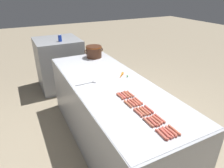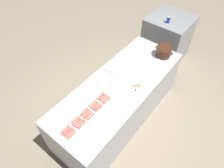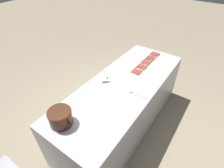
{
  "view_description": "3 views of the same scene",
  "coord_description": "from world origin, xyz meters",
  "px_view_note": "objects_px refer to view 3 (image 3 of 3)",
  "views": [
    {
      "loc": [
        -0.98,
        -1.99,
        1.95
      ],
      "look_at": [
        -0.05,
        -0.15,
        0.95
      ],
      "focal_mm": 32.05,
      "sensor_mm": 36.0,
      "label": 1
    },
    {
      "loc": [
        1.19,
        -1.69,
        3.19
      ],
      "look_at": [
        -0.09,
        -0.08,
        0.9
      ],
      "focal_mm": 32.38,
      "sensor_mm": 36.0,
      "label": 2
    },
    {
      "loc": [
        -0.98,
        1.69,
        2.44
      ],
      "look_at": [
        0.13,
        0.11,
        0.9
      ],
      "focal_mm": 27.53,
      "sensor_mm": 36.0,
      "label": 3
    }
  ],
  "objects_px": {
    "hot_dog_11": "(151,58)",
    "hot_dog_22": "(143,61)",
    "hot_dog_1": "(154,59)",
    "hot_dog_20": "(151,53)",
    "hot_dog_10": "(155,54)",
    "hot_dog_12": "(146,62)",
    "serving_spoon": "(134,93)",
    "hot_dog_15": "(153,54)",
    "hot_dog_21": "(147,57)",
    "hot_dog_5": "(156,54)",
    "hot_dog_13": "(142,66)",
    "carrot": "(108,81)",
    "hot_dog_0": "(158,55)",
    "hot_dog_2": "(150,63)",
    "hot_dog_3": "(145,68)",
    "hot_dog_23": "(138,65)",
    "hot_dog_18": "(140,66)",
    "hot_dog_14": "(137,71)",
    "hot_dog_19": "(135,71)",
    "hot_dog_9": "(139,72)",
    "hot_dog_6": "(152,58)",
    "hot_dog_7": "(148,63)",
    "hot_dog_24": "(133,70)",
    "hot_dog_16": "(149,57)",
    "hot_dog_17": "(145,61)",
    "hot_dog_8": "(143,67)",
    "bean_pot": "(60,117)",
    "hot_dog_4": "(140,73)"
  },
  "relations": [
    {
      "from": "hot_dog_10",
      "to": "hot_dog_20",
      "type": "bearing_deg",
      "value": -3.57
    },
    {
      "from": "hot_dog_10",
      "to": "hot_dog_22",
      "type": "xyz_separation_m",
      "value": [
        0.07,
        0.34,
        0.0
      ]
    },
    {
      "from": "hot_dog_0",
      "to": "hot_dog_14",
      "type": "bearing_deg",
      "value": 84.57
    },
    {
      "from": "hot_dog_9",
      "to": "hot_dog_23",
      "type": "bearing_deg",
      "value": -60.15
    },
    {
      "from": "hot_dog_0",
      "to": "hot_dog_2",
      "type": "distance_m",
      "value": 0.34
    },
    {
      "from": "hot_dog_6",
      "to": "hot_dog_18",
      "type": "height_order",
      "value": "same"
    },
    {
      "from": "hot_dog_15",
      "to": "hot_dog_8",
      "type": "bearing_deg",
      "value": 96.54
    },
    {
      "from": "hot_dog_18",
      "to": "carrot",
      "type": "bearing_deg",
      "value": 73.88
    },
    {
      "from": "hot_dog_11",
      "to": "hot_dog_13",
      "type": "xyz_separation_m",
      "value": [
        0.0,
        0.35,
        0.0
      ]
    },
    {
      "from": "hot_dog_6",
      "to": "hot_dog_13",
      "type": "bearing_deg",
      "value": 84.38
    },
    {
      "from": "serving_spoon",
      "to": "hot_dog_15",
      "type": "bearing_deg",
      "value": -78.4
    },
    {
      "from": "hot_dog_12",
      "to": "hot_dog_6",
      "type": "bearing_deg",
      "value": -100.8
    },
    {
      "from": "hot_dog_3",
      "to": "hot_dog_23",
      "type": "xyz_separation_m",
      "value": [
        0.13,
        0.0,
        0.0
      ]
    },
    {
      "from": "bean_pot",
      "to": "hot_dog_22",
      "type": "bearing_deg",
      "value": -94.52
    },
    {
      "from": "hot_dog_5",
      "to": "hot_dog_20",
      "type": "bearing_deg",
      "value": -0.67
    },
    {
      "from": "hot_dog_10",
      "to": "hot_dog_11",
      "type": "bearing_deg",
      "value": 89.35
    },
    {
      "from": "hot_dog_4",
      "to": "hot_dog_20",
      "type": "relative_size",
      "value": 1.0
    },
    {
      "from": "hot_dog_0",
      "to": "hot_dog_14",
      "type": "relative_size",
      "value": 1.0
    },
    {
      "from": "hot_dog_20",
      "to": "hot_dog_17",
      "type": "bearing_deg",
      "value": 95.67
    },
    {
      "from": "hot_dog_14",
      "to": "hot_dog_24",
      "type": "bearing_deg",
      "value": -3.33
    },
    {
      "from": "hot_dog_4",
      "to": "hot_dog_9",
      "type": "xyz_separation_m",
      "value": [
        0.03,
        0.0,
        0.0
      ]
    },
    {
      "from": "hot_dog_4",
      "to": "hot_dog_8",
      "type": "xyz_separation_m",
      "value": [
        0.03,
        -0.17,
        0.0
      ]
    },
    {
      "from": "hot_dog_4",
      "to": "hot_dog_20",
      "type": "xyz_separation_m",
      "value": [
        0.12,
        -0.69,
        0.0
      ]
    },
    {
      "from": "hot_dog_2",
      "to": "hot_dog_18",
      "type": "height_order",
      "value": "same"
    },
    {
      "from": "hot_dog_10",
      "to": "hot_dog_13",
      "type": "distance_m",
      "value": 0.51
    },
    {
      "from": "hot_dog_19",
      "to": "hot_dog_9",
      "type": "bearing_deg",
      "value": -177.54
    },
    {
      "from": "hot_dog_5",
      "to": "hot_dog_7",
      "type": "xyz_separation_m",
      "value": [
        -0.0,
        0.34,
        0.0
      ]
    },
    {
      "from": "hot_dog_10",
      "to": "hot_dog_21",
      "type": "distance_m",
      "value": 0.19
    },
    {
      "from": "hot_dog_21",
      "to": "hot_dog_15",
      "type": "bearing_deg",
      "value": -100.43
    },
    {
      "from": "hot_dog_17",
      "to": "hot_dog_5",
      "type": "bearing_deg",
      "value": -100.0
    },
    {
      "from": "hot_dog_5",
      "to": "hot_dog_21",
      "type": "bearing_deg",
      "value": 62.73
    },
    {
      "from": "hot_dog_8",
      "to": "hot_dog_18",
      "type": "relative_size",
      "value": 1.0
    },
    {
      "from": "hot_dog_17",
      "to": "hot_dog_7",
      "type": "bearing_deg",
      "value": 175.18
    },
    {
      "from": "hot_dog_5",
      "to": "carrot",
      "type": "height_order",
      "value": "carrot"
    },
    {
      "from": "hot_dog_10",
      "to": "hot_dog_7",
      "type": "bearing_deg",
      "value": 95.04
    },
    {
      "from": "hot_dog_13",
      "to": "carrot",
      "type": "distance_m",
      "value": 0.68
    },
    {
      "from": "hot_dog_8",
      "to": "hot_dog_21",
      "type": "bearing_deg",
      "value": -74.62
    },
    {
      "from": "hot_dog_24",
      "to": "hot_dog_12",
      "type": "bearing_deg",
      "value": -100.5
    },
    {
      "from": "hot_dog_16",
      "to": "carrot",
      "type": "height_order",
      "value": "carrot"
    },
    {
      "from": "hot_dog_1",
      "to": "hot_dog_20",
      "type": "relative_size",
      "value": 1.0
    },
    {
      "from": "hot_dog_15",
      "to": "hot_dog_3",
      "type": "bearing_deg",
      "value": 100.49
    },
    {
      "from": "hot_dog_11",
      "to": "hot_dog_22",
      "type": "height_order",
      "value": "same"
    },
    {
      "from": "hot_dog_17",
      "to": "hot_dog_19",
      "type": "relative_size",
      "value": 1.0
    },
    {
      "from": "hot_dog_7",
      "to": "hot_dog_14",
      "type": "height_order",
      "value": "same"
    },
    {
      "from": "hot_dog_0",
      "to": "hot_dog_7",
      "type": "xyz_separation_m",
      "value": [
        0.03,
        0.34,
        0.0
      ]
    },
    {
      "from": "hot_dog_3",
      "to": "bean_pot",
      "type": "bearing_deg",
      "value": 80.16
    },
    {
      "from": "hot_dog_16",
      "to": "hot_dog_15",
      "type": "bearing_deg",
      "value": -91.12
    },
    {
      "from": "hot_dog_13",
      "to": "hot_dog_21",
      "type": "distance_m",
      "value": 0.34
    },
    {
      "from": "hot_dog_10",
      "to": "hot_dog_12",
      "type": "xyz_separation_m",
      "value": [
        0.0,
        0.34,
        0.0
      ]
    },
    {
      "from": "hot_dog_19",
      "to": "bean_pot",
      "type": "height_order",
      "value": "bean_pot"
    }
  ]
}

